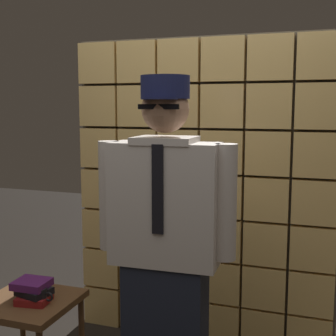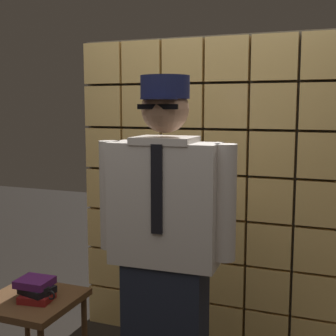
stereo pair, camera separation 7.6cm
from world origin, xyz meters
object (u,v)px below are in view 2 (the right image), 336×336
standing_person (165,249)px  side_table (32,309)px  book_stack (36,289)px  coffee_mug (43,295)px

standing_person → side_table: 1.00m
standing_person → book_stack: (-0.83, 0.03, -0.35)m
standing_person → side_table: (-0.87, 0.05, -0.48)m
side_table → book_stack: book_stack is taller
book_stack → side_table: bearing=160.4°
book_stack → coffee_mug: 0.07m
coffee_mug → book_stack: bearing=164.7°
side_table → standing_person: bearing=-3.2°
side_table → coffee_mug: (0.11, -0.03, 0.12)m
standing_person → book_stack: bearing=175.4°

